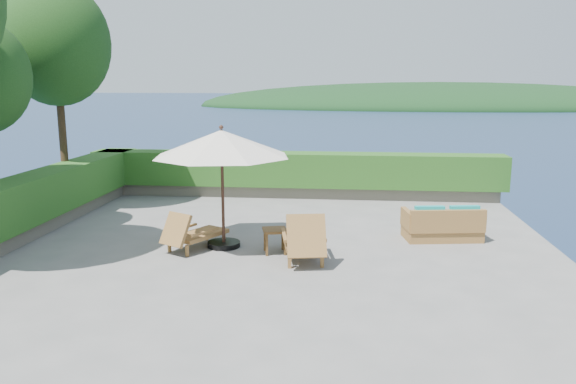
# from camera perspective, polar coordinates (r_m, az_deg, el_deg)

# --- Properties ---
(ground) EXTENTS (12.00, 12.00, 0.00)m
(ground) POSITION_cam_1_polar(r_m,az_deg,el_deg) (11.69, -1.88, -6.02)
(ground) COLOR gray
(ground) RESTS_ON ground
(foundation) EXTENTS (12.00, 12.00, 3.00)m
(foundation) POSITION_cam_1_polar(r_m,az_deg,el_deg) (12.24, -1.83, -12.97)
(foundation) COLOR #5F574B
(foundation) RESTS_ON ocean
(ocean) EXTENTS (600.00, 600.00, 0.00)m
(ocean) POSITION_cam_1_polar(r_m,az_deg,el_deg) (12.91, -1.79, -18.85)
(ocean) COLOR #18294C
(ocean) RESTS_ON ground
(offshore_island) EXTENTS (126.00, 57.60, 12.60)m
(offshore_island) POSITION_cam_1_polar(r_m,az_deg,el_deg) (153.01, 14.91, 8.40)
(offshore_island) COLOR black
(offshore_island) RESTS_ON ocean
(planter_wall_far) EXTENTS (12.00, 0.60, 0.36)m
(planter_wall_far) POSITION_cam_1_polar(r_m,az_deg,el_deg) (17.06, 0.66, 0.10)
(planter_wall_far) COLOR #6B6556
(planter_wall_far) RESTS_ON ground
(planter_wall_left) EXTENTS (0.60, 12.00, 0.36)m
(planter_wall_left) POSITION_cam_1_polar(r_m,az_deg,el_deg) (13.57, -26.08, -3.97)
(planter_wall_left) COLOR #6B6556
(planter_wall_left) RESTS_ON ground
(hedge_far) EXTENTS (12.40, 0.90, 1.00)m
(hedge_far) POSITION_cam_1_polar(r_m,az_deg,el_deg) (16.94, 0.67, 2.32)
(hedge_far) COLOR #1C4513
(hedge_far) RESTS_ON planter_wall_far
(hedge_left) EXTENTS (0.90, 12.40, 1.00)m
(hedge_left) POSITION_cam_1_polar(r_m,az_deg,el_deg) (13.42, -26.33, -1.20)
(hedge_left) COLOR #1C4513
(hedge_left) RESTS_ON planter_wall_left
(tree_far) EXTENTS (2.80, 2.80, 6.03)m
(tree_far) POSITION_cam_1_polar(r_m,az_deg,el_deg) (16.16, -22.54, 13.71)
(tree_far) COLOR #402A18
(tree_far) RESTS_ON ground
(patio_umbrella) EXTENTS (3.43, 3.43, 2.58)m
(patio_umbrella) POSITION_cam_1_polar(r_m,az_deg,el_deg) (11.64, -6.76, 4.81)
(patio_umbrella) COLOR black
(patio_umbrella) RESTS_ON ground
(lounge_left) EXTENTS (1.25, 1.58, 0.85)m
(lounge_left) POSITION_cam_1_polar(r_m,az_deg,el_deg) (11.88, -9.69, -4.13)
(lounge_left) COLOR #8F5C34
(lounge_left) RESTS_ON ground
(lounge_right) EXTENTS (1.02, 1.88, 1.03)m
(lounge_right) POSITION_cam_1_polar(r_m,az_deg,el_deg) (11.03, 1.57, -4.76)
(lounge_right) COLOR #8F5C34
(lounge_right) RESTS_ON ground
(side_table) EXTENTS (0.58, 0.58, 0.51)m
(side_table) POSITION_cam_1_polar(r_m,az_deg,el_deg) (11.46, -1.35, -4.20)
(side_table) COLOR brown
(side_table) RESTS_ON ground
(wicker_loveseat) EXTENTS (1.78, 1.10, 0.82)m
(wicker_loveseat) POSITION_cam_1_polar(r_m,az_deg,el_deg) (12.89, 15.44, -3.32)
(wicker_loveseat) COLOR #8F5C34
(wicker_loveseat) RESTS_ON ground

